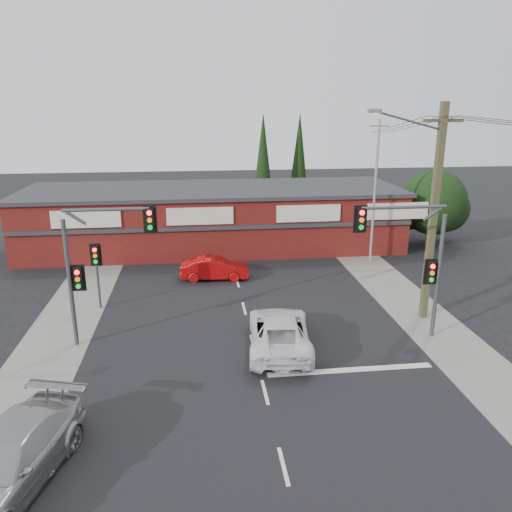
{
  "coord_description": "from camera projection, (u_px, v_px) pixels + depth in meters",
  "views": [
    {
      "loc": [
        -2.2,
        -18.12,
        9.88
      ],
      "look_at": [
        0.36,
        3.0,
        3.39
      ],
      "focal_mm": 35.0,
      "sensor_mm": 36.0,
      "label": 1
    }
  ],
  "objects": [
    {
      "name": "road_strip",
      "position": [
        244.0,
        309.0,
        25.09
      ],
      "size": [
        14.0,
        70.0,
        0.01
      ],
      "primitive_type": "cube",
      "color": "black",
      "rests_on": "ground"
    },
    {
      "name": "stop_line",
      "position": [
        350.0,
        370.0,
        19.32
      ],
      "size": [
        6.5,
        0.35,
        0.01
      ],
      "primitive_type": "cube",
      "color": "silver",
      "rests_on": "ground"
    },
    {
      "name": "ground",
      "position": [
        256.0,
        357.0,
        20.34
      ],
      "size": [
        120.0,
        120.0,
        0.0
      ],
      "primitive_type": "plane",
      "color": "black",
      "rests_on": "ground"
    },
    {
      "name": "traffic_mast_right",
      "position": [
        415.0,
        252.0,
        20.93
      ],
      "size": [
        3.96,
        0.27,
        5.97
      ],
      "color": "#47494C",
      "rests_on": "ground"
    },
    {
      "name": "verge_right",
      "position": [
        406.0,
        301.0,
        26.06
      ],
      "size": [
        3.0,
        70.0,
        0.02
      ],
      "primitive_type": "cube",
      "color": "gray",
      "rests_on": "ground"
    },
    {
      "name": "traffic_mast_left",
      "position": [
        94.0,
        256.0,
        20.36
      ],
      "size": [
        3.77,
        0.27,
        5.97
      ],
      "color": "#47494C",
      "rests_on": "ground"
    },
    {
      "name": "conifer_far",
      "position": [
        299.0,
        156.0,
        44.24
      ],
      "size": [
        1.8,
        1.8,
        9.25
      ],
      "color": "#2D2116",
      "rests_on": "ground"
    },
    {
      "name": "silver_suv",
      "position": [
        7.0,
        461.0,
        13.24
      ],
      "size": [
        3.7,
        5.99,
        1.62
      ],
      "primitive_type": "imported",
      "rotation": [
        0.0,
        0.0,
        -0.28
      ],
      "color": "#A4A8AA",
      "rests_on": "ground"
    },
    {
      "name": "white_suv",
      "position": [
        279.0,
        331.0,
        20.91
      ],
      "size": [
        3.07,
        5.63,
        1.5
      ],
      "primitive_type": "imported",
      "rotation": [
        0.0,
        0.0,
        3.03
      ],
      "color": "white",
      "rests_on": "ground"
    },
    {
      "name": "shop_building",
      "position": [
        214.0,
        217.0,
        35.73
      ],
      "size": [
        27.3,
        8.4,
        4.22
      ],
      "color": "#541310",
      "rests_on": "ground"
    },
    {
      "name": "conifer_near",
      "position": [
        263.0,
        159.0,
        41.93
      ],
      "size": [
        1.8,
        1.8,
        9.25
      ],
      "color": "#2D2116",
      "rests_on": "ground"
    },
    {
      "name": "utility_pole",
      "position": [
        431.0,
        207.0,
        22.57
      ],
      "size": [
        4.38,
        0.59,
        10.0
      ],
      "color": "#4E4A2C",
      "rests_on": "ground"
    },
    {
      "name": "steel_pole",
      "position": [
        375.0,
        190.0,
        31.4
      ],
      "size": [
        1.2,
        0.16,
        9.0
      ],
      "color": "gray",
      "rests_on": "ground"
    },
    {
      "name": "tree_cluster",
      "position": [
        433.0,
        205.0,
        35.85
      ],
      "size": [
        5.9,
        5.1,
        5.5
      ],
      "color": "#2D2116",
      "rests_on": "ground"
    },
    {
      "name": "pedestal_signal",
      "position": [
        96.0,
        263.0,
        24.52
      ],
      "size": [
        0.55,
        0.27,
        3.38
      ],
      "color": "#47494C",
      "rests_on": "ground"
    },
    {
      "name": "red_sedan",
      "position": [
        215.0,
        268.0,
        29.24
      ],
      "size": [
        4.06,
        1.66,
        1.31
      ],
      "primitive_type": "imported",
      "rotation": [
        0.0,
        0.0,
        1.5
      ],
      "color": "#AA0A0B",
      "rests_on": "ground"
    },
    {
      "name": "lane_dashes",
      "position": [
        253.0,
        343.0,
        21.48
      ],
      "size": [
        0.12,
        40.0,
        0.01
      ],
      "color": "silver",
      "rests_on": "ground"
    },
    {
      "name": "verge_left",
      "position": [
        69.0,
        317.0,
        24.11
      ],
      "size": [
        3.0,
        70.0,
        0.02
      ],
      "primitive_type": "cube",
      "color": "gray",
      "rests_on": "ground"
    }
  ]
}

